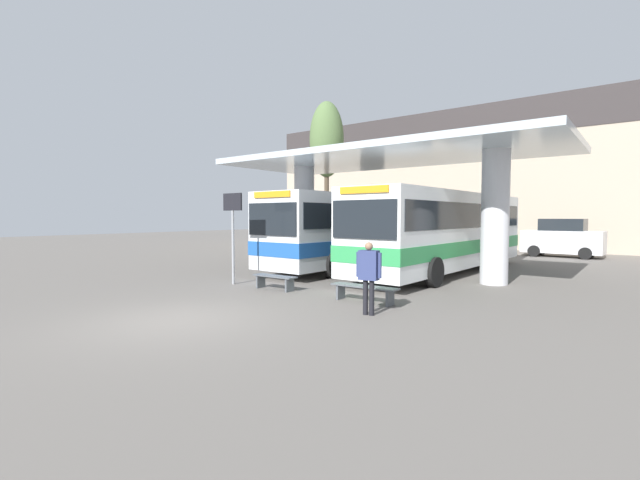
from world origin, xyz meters
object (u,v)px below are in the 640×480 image
Objects in this scene: info_sign_platform at (233,220)px; waiting_bench_mid_platform at (364,290)px; transit_bus_left_bay at (355,228)px; poplar_tree_behind_left at (327,141)px; transit_bus_center_bay at (445,229)px; parked_car_street at (562,239)px; pedestrian_waiting at (369,271)px; waiting_bench_near_pillar at (275,279)px.

waiting_bench_mid_platform is at bearing 0.62° from info_sign_platform.
info_sign_platform is at bearing 84.79° from transit_bus_left_bay.
waiting_bench_mid_platform is at bearing -50.56° from poplar_tree_behind_left.
poplar_tree_behind_left is at bearing -45.19° from transit_bus_left_bay.
transit_bus_center_bay reaches higher than info_sign_platform.
transit_bus_left_bay is 6.72m from info_sign_platform.
waiting_bench_mid_platform is at bearing -93.73° from parked_car_street.
pedestrian_waiting is (1.43, -8.62, -0.78)m from transit_bus_center_bay.
poplar_tree_behind_left is at bearing 121.03° from pedestrian_waiting.
parked_car_street is at bearing 82.83° from waiting_bench_mid_platform.
transit_bus_left_bay is at bearing 124.25° from waiting_bench_mid_platform.
pedestrian_waiting is (4.25, -1.24, 0.73)m from waiting_bench_near_pillar.
poplar_tree_behind_left is (-12.05, 14.65, 7.37)m from waiting_bench_mid_platform.
transit_bus_left_bay reaches higher than pedestrian_waiting.
transit_bus_center_bay reaches higher than waiting_bench_near_pillar.
waiting_bench_near_pillar is at bearing 180.00° from waiting_bench_mid_platform.
info_sign_platform is at bearing -65.33° from poplar_tree_behind_left.
transit_bus_left_bay is 9.54m from pedestrian_waiting.
transit_bus_center_bay is at bearing 91.33° from pedestrian_waiting.
transit_bus_center_bay is at bearing 94.31° from waiting_bench_mid_platform.
pedestrian_waiting is at bearing 101.67° from transit_bus_center_bay.
pedestrian_waiting is at bearing -90.75° from parked_car_street.
transit_bus_center_bay is 11.41m from parked_car_street.
poplar_tree_behind_left reaches higher than waiting_bench_near_pillar.
transit_bus_center_bay reaches higher than waiting_bench_mid_platform.
transit_bus_center_bay reaches higher than transit_bus_left_bay.
pedestrian_waiting is at bearing -16.30° from waiting_bench_near_pillar.
transit_bus_center_bay is at bearing 57.49° from info_sign_platform.
pedestrian_waiting is 21.54m from poplar_tree_behind_left.
poplar_tree_behind_left is (-6.76, 14.71, 5.47)m from info_sign_platform.
waiting_bench_mid_platform is (4.50, -6.61, -1.50)m from transit_bus_left_bay.
transit_bus_left_bay is 1.04× the size of poplar_tree_behind_left.
poplar_tree_behind_left is (-11.49, 7.27, 5.87)m from transit_bus_center_bay.
info_sign_platform reaches higher than waiting_bench_near_pillar.
waiting_bench_mid_platform is 1.68m from pedestrian_waiting.
waiting_bench_mid_platform is at bearing 96.57° from transit_bus_center_bay.
info_sign_platform reaches higher than pedestrian_waiting.
transit_bus_left_bay is 6.81× the size of waiting_bench_near_pillar.
waiting_bench_near_pillar is at bearing 155.61° from pedestrian_waiting.
transit_bus_left_bay is at bearing 116.30° from pedestrian_waiting.
waiting_bench_near_pillar is 3.38m from waiting_bench_mid_platform.
transit_bus_left_bay is at bearing 99.64° from waiting_bench_near_pillar.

